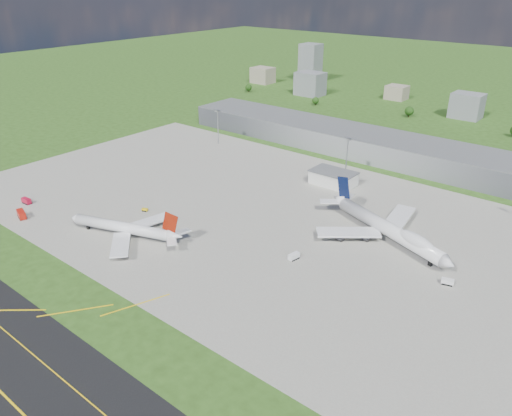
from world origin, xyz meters
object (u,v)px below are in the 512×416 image
Objects in this scene: fire_truck at (21,215)px; tug_yellow at (145,210)px; airliner_red_twin at (126,228)px; airliner_blue_quad at (388,229)px; van_white_far at (447,282)px; crash_tender at (26,201)px; van_white_near at (294,257)px.

tug_yellow is at bearing 62.88° from fire_truck.
airliner_blue_quad reaches higher than airliner_red_twin.
van_white_far reaches higher than tug_yellow.
tug_yellow is (59.41, 35.56, -0.74)m from crash_tender.
airliner_red_twin reaches higher than van_white_far.
airliner_blue_quad reaches higher than fire_truck.
airliner_blue_quad reaches higher than van_white_far.
tug_yellow is 92.66m from van_white_near.
tug_yellow is at bearing 105.44° from van_white_near.
fire_truck is 213.18m from van_white_far.
airliner_red_twin is 29.46m from tug_yellow.
airliner_blue_quad is 128.53m from tug_yellow.
airliner_red_twin reaches higher than fire_truck.
fire_truck is 147.57m from van_white_near.
tug_yellow is 0.60× the size of van_white_near.
airliner_red_twin is 11.37× the size of van_white_far.
airliner_red_twin reaches higher than crash_tender.
van_white_far is (36.53, -19.81, -4.63)m from airliner_blue_quad.
airliner_red_twin is at bearing -172.08° from van_white_far.
crash_tender reaches higher than tug_yellow.
fire_truck reaches higher than tug_yellow.
van_white_far is (197.61, 79.98, -0.59)m from fire_truck.
airliner_red_twin is at bearing 123.56° from van_white_near.
crash_tender is 69.24m from tug_yellow.
airliner_blue_quad is at bearing 3.40° from tug_yellow.
van_white_near is at bearing -98.19° from airliner_blue_quad.
crash_tender is at bearing -176.96° from van_white_far.
airliner_red_twin is 10.29× the size of van_white_near.
tug_yellow is 0.66× the size of van_white_far.
van_white_near is (75.94, 34.23, -3.22)m from airliner_red_twin.
van_white_near is (92.13, 9.91, 0.58)m from tug_yellow.
tug_yellow is (-16.18, 24.32, -3.80)m from airliner_red_twin.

